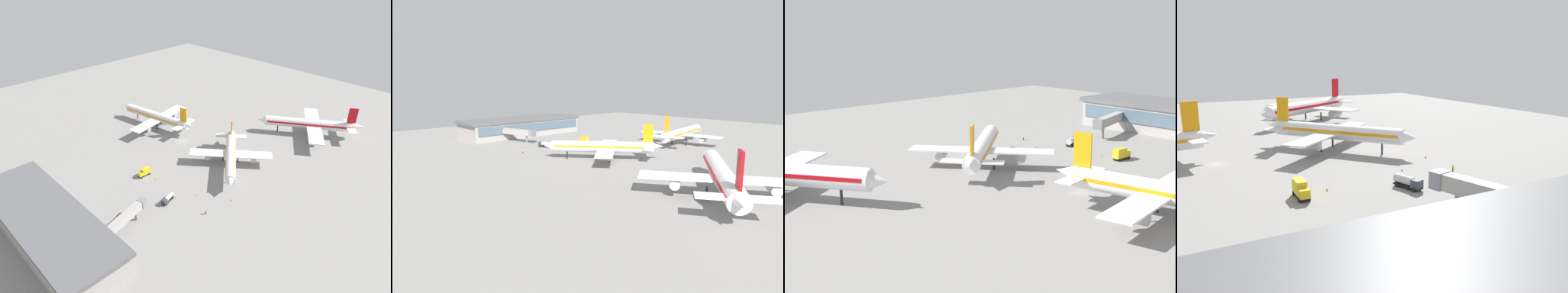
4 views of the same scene
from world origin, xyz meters
TOP-DOWN VIEW (x-y plane):
  - ground at (0.00, 0.00)m, footprint 288.00×288.00m
  - terminal_building at (17.48, -77.94)m, footprint 69.96×22.45m
  - airplane_at_gate at (31.81, 0.51)m, footprint 34.12×38.66m
  - airplane_distant at (41.96, 52.57)m, footprint 46.86×39.46m
  - catering_truck at (11.27, -32.37)m, footprint 2.34×5.65m
  - fuel_truck at (31.74, -37.11)m, footprint 3.62×6.58m
  - ground_crew_worker at (47.33, -31.94)m, footprint 0.58×0.41m
  - jet_bridge at (32.82, -56.67)m, footprint 7.84×20.24m
  - safety_cone_near_gate at (16.95, -31.04)m, footprint 0.44×0.44m
  - safety_cone_mid_apron at (48.91, -19.11)m, footprint 0.44×0.44m
  - safety_cone_far_side at (37.21, -26.32)m, footprint 0.44×0.44m

SIDE VIEW (x-z plane):
  - ground at x=0.00m, z-range 0.00..0.00m
  - safety_cone_near_gate at x=16.95m, z-range 0.00..0.60m
  - safety_cone_mid_apron at x=48.91m, z-range 0.00..0.60m
  - safety_cone_far_side at x=37.21m, z-range 0.00..0.60m
  - ground_crew_worker at x=47.33m, z-range 0.01..1.68m
  - fuel_truck at x=31.74m, z-range 0.14..2.64m
  - catering_truck at x=11.27m, z-range 0.05..3.35m
  - terminal_building at x=17.48m, z-range 0.10..10.01m
  - jet_bridge at x=32.82m, z-range 1.77..8.51m
  - airplane_at_gate at x=31.81m, z-range -1.93..12.23m
  - airplane_distant at x=41.96m, z-range -2.22..14.02m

